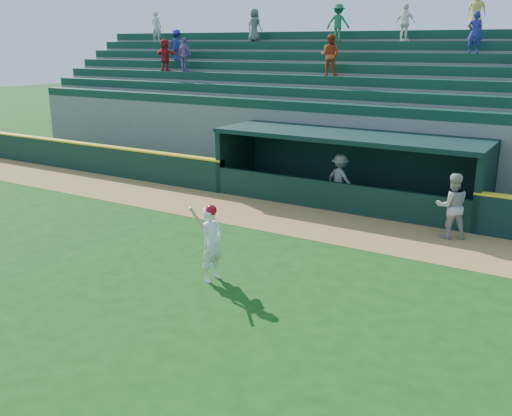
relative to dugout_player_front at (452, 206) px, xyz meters
The scene contains 9 objects.
ground 7.09m from the dugout_player_front, 125.39° to the right, with size 120.00×120.00×0.00m, color #134110.
warning_track 4.26m from the dugout_player_front, 168.52° to the right, with size 40.00×3.00×0.01m, color olive.
field_wall_left 16.34m from the dugout_player_front, behind, with size 15.50×0.30×1.20m, color black.
wall_stripe_left 16.34m from the dugout_player_front, behind, with size 15.50×0.32×0.06m, color yellow.
dugout_player_front is the anchor object (origin of this frame).
dugout_player_inside 4.57m from the dugout_player_front, 157.15° to the left, with size 1.13×0.65×1.75m, color #9F9F9A.
dugout 4.68m from the dugout_player_front, 150.74° to the left, with size 9.40×2.80×2.46m.
stands 8.11m from the dugout_player_front, 120.82° to the left, with size 34.50×6.25×7.45m.
batter_at_plate 7.34m from the dugout_player_front, 123.82° to the right, with size 0.57×0.80×1.88m.
Camera 1 is at (7.45, -10.60, 5.44)m, focal length 40.00 mm.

